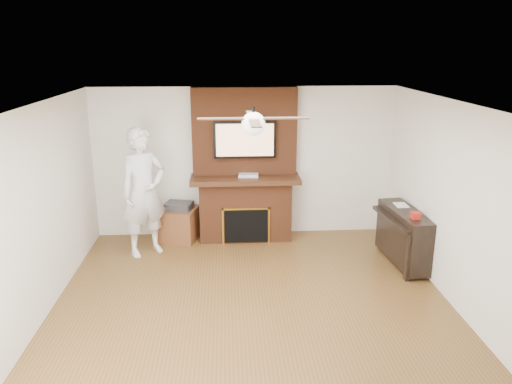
{
  "coord_description": "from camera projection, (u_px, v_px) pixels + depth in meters",
  "views": [
    {
      "loc": [
        -0.3,
        -5.39,
        3.16
      ],
      "look_at": [
        0.08,
        0.9,
        1.28
      ],
      "focal_mm": 35.0,
      "sensor_mm": 36.0,
      "label": 1
    }
  ],
  "objects": [
    {
      "name": "piano",
      "position": [
        404.0,
        235.0,
        7.35
      ],
      "size": [
        0.56,
        1.29,
        0.92
      ],
      "rotation": [
        0.0,
        0.0,
        0.08
      ],
      "color": "black",
      "rests_on": "ground"
    },
    {
      "name": "cable_box",
      "position": [
        248.0,
        175.0,
        8.1
      ],
      "size": [
        0.33,
        0.21,
        0.05
      ],
      "primitive_type": "cube",
      "rotation": [
        0.0,
        0.0,
        -0.08
      ],
      "color": "silver",
      "rests_on": "fireplace"
    },
    {
      "name": "candle_blue",
      "position": [
        261.0,
        239.0,
        8.3
      ],
      "size": [
        0.06,
        0.06,
        0.07
      ],
      "primitive_type": "cylinder",
      "color": "#34409E",
      "rests_on": "ground"
    },
    {
      "name": "room_shell",
      "position": [
        254.0,
        217.0,
        5.72
      ],
      "size": [
        5.36,
        5.86,
        2.86
      ],
      "color": "#563919",
      "rests_on": "ground"
    },
    {
      "name": "person",
      "position": [
        144.0,
        192.0,
        7.56
      ],
      "size": [
        0.88,
        0.81,
        1.99
      ],
      "primitive_type": "imported",
      "rotation": [
        0.0,
        0.0,
        0.59
      ],
      "color": "silver",
      "rests_on": "ground"
    },
    {
      "name": "ceiling_fan",
      "position": [
        253.0,
        123.0,
        5.41
      ],
      "size": [
        1.21,
        1.21,
        0.31
      ],
      "color": "black",
      "rests_on": "room_shell"
    },
    {
      "name": "candle_cream",
      "position": [
        255.0,
        237.0,
        8.34
      ],
      "size": [
        0.07,
        0.07,
        0.11
      ],
      "primitive_type": "cylinder",
      "color": "beige",
      "rests_on": "ground"
    },
    {
      "name": "side_table",
      "position": [
        179.0,
        223.0,
        8.3
      ],
      "size": [
        0.68,
        0.68,
        0.65
      ],
      "rotation": [
        0.0,
        0.0,
        -0.25
      ],
      "color": "brown",
      "rests_on": "ground"
    },
    {
      "name": "candle_green",
      "position": [
        250.0,
        238.0,
        8.32
      ],
      "size": [
        0.07,
        0.07,
        0.09
      ],
      "primitive_type": "cylinder",
      "color": "#30762F",
      "rests_on": "ground"
    },
    {
      "name": "fireplace",
      "position": [
        245.0,
        180.0,
        8.23
      ],
      "size": [
        1.78,
        0.64,
        2.5
      ],
      "color": "brown",
      "rests_on": "ground"
    },
    {
      "name": "tv",
      "position": [
        245.0,
        140.0,
        7.99
      ],
      "size": [
        1.0,
        0.08,
        0.6
      ],
      "color": "black",
      "rests_on": "fireplace"
    },
    {
      "name": "candle_orange",
      "position": [
        238.0,
        238.0,
        8.27
      ],
      "size": [
        0.07,
        0.07,
        0.12
      ],
      "primitive_type": "cylinder",
      "color": "#BA8615",
      "rests_on": "ground"
    }
  ]
}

